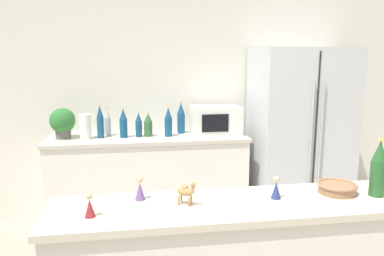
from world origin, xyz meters
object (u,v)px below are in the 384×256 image
(back_bottle_5, at_px, (181,118))
(refrigerator, at_px, (299,135))
(paper_towel_roll, at_px, (85,127))
(wise_man_figurine_blue, at_px, (140,190))
(wise_man_figurine_crimson, at_px, (90,207))
(camel_figurine, at_px, (186,191))
(back_bottle_0, at_px, (123,123))
(wise_man_figurine_purple, at_px, (276,189))
(wine_bottle, at_px, (378,169))
(potted_plant, at_px, (63,122))
(back_bottle_2, at_px, (148,125))
(back_bottle_4, at_px, (168,122))
(back_bottle_1, at_px, (139,125))
(back_bottle_6, at_px, (107,122))
(microwave, at_px, (216,120))
(fruit_bowl, at_px, (337,188))
(back_bottle_3, at_px, (100,122))

(back_bottle_5, bearing_deg, refrigerator, -7.83)
(paper_towel_roll, bearing_deg, wise_man_figurine_blue, -74.77)
(refrigerator, relative_size, back_bottle_5, 5.50)
(refrigerator, relative_size, wise_man_figurine_crimson, 15.64)
(refrigerator, bearing_deg, back_bottle_5, 172.17)
(camel_figurine, xyz_separation_m, wise_man_figurine_blue, (-0.22, 0.10, -0.02))
(back_bottle_0, relative_size, wise_man_figurine_purple, 2.43)
(camel_figurine, height_order, wise_man_figurine_crimson, camel_figurine)
(back_bottle_0, bearing_deg, wine_bottle, -55.10)
(potted_plant, distance_m, wise_man_figurine_blue, 1.99)
(back_bottle_5, bearing_deg, wise_man_figurine_purple, -83.26)
(back_bottle_2, xyz_separation_m, back_bottle_4, (0.20, -0.03, 0.03))
(refrigerator, distance_m, back_bottle_1, 1.66)
(refrigerator, xyz_separation_m, back_bottle_6, (-1.96, 0.16, 0.16))
(paper_towel_roll, distance_m, back_bottle_6, 0.24)
(wine_bottle, bearing_deg, back_bottle_2, 119.58)
(back_bottle_6, bearing_deg, microwave, -3.72)
(fruit_bowl, xyz_separation_m, wise_man_figurine_purple, (-0.35, -0.03, 0.02))
(back_bottle_5, xyz_separation_m, wine_bottle, (0.77, -2.08, 0.04))
(potted_plant, distance_m, camel_figurine, 2.17)
(back_bottle_2, bearing_deg, wine_bottle, -60.42)
(wine_bottle, bearing_deg, microwave, 102.05)
(back_bottle_5, relative_size, wine_bottle, 1.07)
(potted_plant, height_order, wine_bottle, wine_bottle)
(potted_plant, height_order, paper_towel_roll, potted_plant)
(paper_towel_roll, relative_size, wise_man_figurine_crimson, 2.08)
(back_bottle_1, bearing_deg, microwave, 3.37)
(paper_towel_roll, xyz_separation_m, back_bottle_2, (0.60, 0.04, -0.01))
(paper_towel_roll, distance_m, wise_man_figurine_crimson, 2.00)
(wise_man_figurine_purple, bearing_deg, back_bottle_5, 96.74)
(back_bottle_4, relative_size, back_bottle_6, 1.04)
(microwave, xyz_separation_m, back_bottle_4, (-0.49, -0.07, -0.00))
(back_bottle_4, relative_size, camel_figurine, 2.36)
(back_bottle_1, xyz_separation_m, camel_figurine, (0.21, -1.93, 0.01))
(potted_plant, height_order, back_bottle_5, back_bottle_5)
(back_bottle_5, distance_m, wise_man_figurine_blue, 2.00)
(fruit_bowl, distance_m, wise_man_figurine_crimson, 1.27)
(wise_man_figurine_blue, bearing_deg, refrigerator, 46.94)
(back_bottle_6, bearing_deg, refrigerator, -4.75)
(wise_man_figurine_crimson, bearing_deg, fruit_bowl, 5.27)
(refrigerator, xyz_separation_m, back_bottle_1, (-1.65, 0.05, 0.15))
(back_bottle_6, bearing_deg, wise_man_figurine_blue, -81.41)
(microwave, distance_m, fruit_bowl, 1.95)
(microwave, xyz_separation_m, back_bottle_3, (-1.15, -0.04, 0.02))
(camel_figurine, xyz_separation_m, wise_man_figurine_purple, (0.47, 0.02, -0.02))
(back_bottle_1, distance_m, wise_man_figurine_purple, 2.03)
(wise_man_figurine_blue, height_order, wise_man_figurine_purple, wise_man_figurine_blue)
(back_bottle_0, relative_size, wise_man_figurine_crimson, 2.55)
(potted_plant, relative_size, microwave, 0.61)
(wise_man_figurine_purple, bearing_deg, wise_man_figurine_crimson, -174.36)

